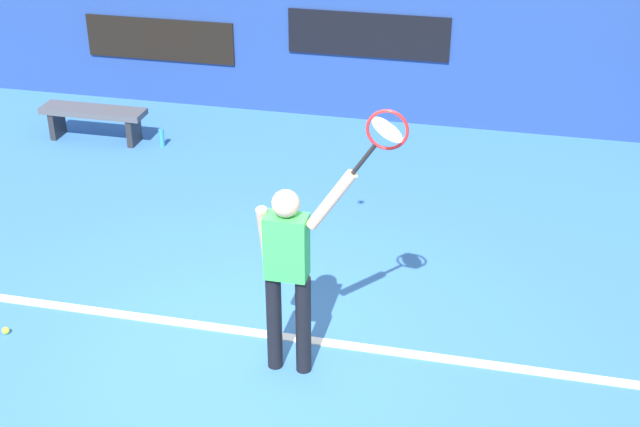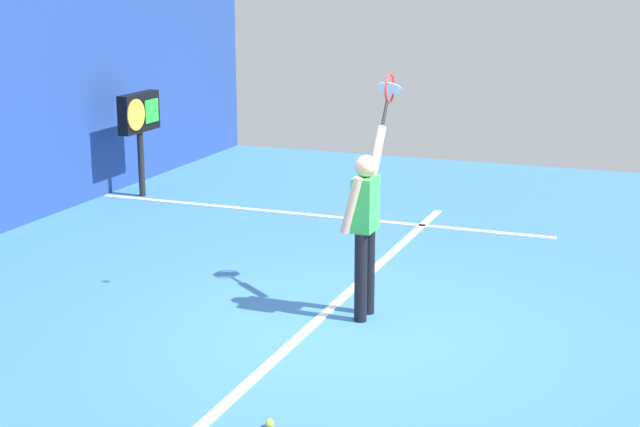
{
  "view_description": "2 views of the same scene",
  "coord_description": "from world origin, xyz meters",
  "px_view_note": "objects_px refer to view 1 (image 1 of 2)",
  "views": [
    {
      "loc": [
        1.93,
        -5.88,
        4.74
      ],
      "look_at": [
        0.53,
        0.31,
        1.32
      ],
      "focal_mm": 49.65,
      "sensor_mm": 36.0,
      "label": 1
    },
    {
      "loc": [
        -8.55,
        -3.0,
        3.45
      ],
      "look_at": [
        0.5,
        0.48,
        1.01
      ],
      "focal_mm": 54.2,
      "sensor_mm": 36.0,
      "label": 2
    }
  ],
  "objects_px": {
    "water_bottle": "(162,138)",
    "spare_ball": "(6,331)",
    "court_bench": "(94,116)",
    "tennis_racket": "(385,133)",
    "tennis_player": "(288,267)"
  },
  "relations": [
    {
      "from": "water_bottle",
      "to": "spare_ball",
      "type": "xyz_separation_m",
      "value": [
        0.18,
        -4.22,
        -0.09
      ]
    },
    {
      "from": "court_bench",
      "to": "tennis_racket",
      "type": "bearing_deg",
      "value": -42.64
    },
    {
      "from": "tennis_player",
      "to": "water_bottle",
      "type": "xyz_separation_m",
      "value": [
        -2.81,
        4.12,
        -0.89
      ]
    },
    {
      "from": "court_bench",
      "to": "spare_ball",
      "type": "relative_size",
      "value": 20.59
    },
    {
      "from": "tennis_racket",
      "to": "spare_ball",
      "type": "xyz_separation_m",
      "value": [
        -3.36,
        -0.1,
        -2.2
      ]
    },
    {
      "from": "spare_ball",
      "to": "tennis_racket",
      "type": "bearing_deg",
      "value": 1.7
    },
    {
      "from": "court_bench",
      "to": "tennis_player",
      "type": "bearing_deg",
      "value": -47.75
    },
    {
      "from": "tennis_racket",
      "to": "water_bottle",
      "type": "relative_size",
      "value": 2.49
    },
    {
      "from": "tennis_player",
      "to": "water_bottle",
      "type": "relative_size",
      "value": 7.99
    },
    {
      "from": "tennis_player",
      "to": "spare_ball",
      "type": "bearing_deg",
      "value": -177.73
    },
    {
      "from": "water_bottle",
      "to": "tennis_racket",
      "type": "bearing_deg",
      "value": -49.32
    },
    {
      "from": "tennis_player",
      "to": "court_bench",
      "type": "height_order",
      "value": "tennis_player"
    },
    {
      "from": "spare_ball",
      "to": "water_bottle",
      "type": "bearing_deg",
      "value": 92.5
    },
    {
      "from": "tennis_player",
      "to": "water_bottle",
      "type": "bearing_deg",
      "value": 124.28
    },
    {
      "from": "tennis_racket",
      "to": "court_bench",
      "type": "xyz_separation_m",
      "value": [
        -4.48,
        4.12,
        -1.9
      ]
    }
  ]
}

